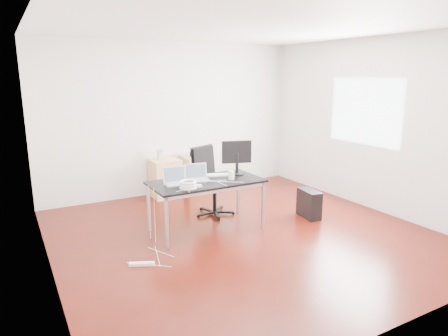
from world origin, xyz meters
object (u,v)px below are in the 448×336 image
office_chair (210,177)px  desk (206,184)px  filing_cabinet_right (196,174)px  pc_tower (309,204)px  filing_cabinet_left (165,178)px

office_chair → desk: bearing=-143.3°
desk → filing_cabinet_right: bearing=69.1°
desk → pc_tower: (1.64, -0.34, -0.46)m
pc_tower → desk: bearing=177.6°
filing_cabinet_left → filing_cabinet_right: (0.63, 0.00, 0.00)m
office_chair → pc_tower: 1.62m
desk → filing_cabinet_right: size_ratio=2.29×
office_chair → filing_cabinet_right: size_ratio=1.54×
filing_cabinet_left → filing_cabinet_right: same height
filing_cabinet_right → pc_tower: size_ratio=1.56×
filing_cabinet_left → pc_tower: filing_cabinet_left is taller
filing_cabinet_left → pc_tower: (1.58, -2.14, -0.13)m
filing_cabinet_right → pc_tower: filing_cabinet_right is taller
desk → filing_cabinet_right: desk is taller
office_chair → filing_cabinet_left: (-0.30, 1.23, -0.26)m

